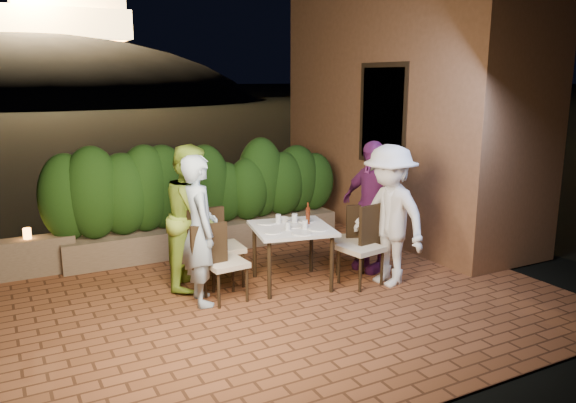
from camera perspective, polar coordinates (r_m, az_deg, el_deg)
ground at (r=6.58m, az=-2.75°, el=-10.52°), size 400.00×400.00×0.00m
terrace_floor at (r=7.03m, az=-4.51°, el=-9.51°), size 7.00×6.00×0.15m
building_wall at (r=9.70m, az=11.73°, el=11.94°), size 1.60×5.00×5.00m
window_pane at (r=8.84m, az=9.72°, el=8.74°), size 0.08×1.00×1.40m
window_frame at (r=8.83m, az=9.67°, el=8.74°), size 0.06×1.15×1.55m
planter at (r=8.59m, az=-8.13°, el=-3.52°), size 4.20×0.55×0.40m
hedge at (r=8.42m, az=-8.29°, el=1.40°), size 4.00×0.70×1.10m
hill at (r=65.97m, az=-24.00°, el=5.74°), size 52.00×40.00×22.00m
dining_table at (r=7.04m, az=0.38°, el=-5.53°), size 1.11×1.11×0.75m
plate_nw at (r=6.68m, az=-1.56°, el=-3.13°), size 0.20×0.20×0.01m
plate_sw at (r=7.10m, az=-2.18°, el=-2.16°), size 0.24×0.24×0.01m
plate_ne at (r=6.82m, az=3.05°, el=-2.79°), size 0.24×0.24×0.01m
plate_se at (r=7.20m, az=1.77°, el=-1.95°), size 0.23×0.23×0.01m
plate_centre at (r=6.94m, az=0.57°, el=-2.50°), size 0.23×0.23×0.01m
plate_front at (r=6.62m, az=1.42°, el=-3.25°), size 0.23×0.23×0.01m
glass_nw at (r=6.76m, az=-0.02°, el=-2.52°), size 0.06×0.06×0.10m
glass_sw at (r=7.08m, az=-0.99°, el=-1.77°), size 0.07×0.07×0.12m
glass_ne at (r=6.83m, az=1.74°, el=-2.35°), size 0.06×0.06×0.11m
glass_se at (r=7.09m, az=0.68°, el=-1.72°), size 0.07×0.07×0.12m
beer_bottle at (r=7.04m, az=2.03°, el=-1.20°), size 0.05×0.05×0.28m
bowl at (r=7.20m, az=-0.52°, el=-1.84°), size 0.17×0.17×0.04m
chair_left_front at (r=6.56m, az=-6.36°, el=-6.06°), size 0.47×0.47×0.95m
chair_left_back at (r=7.03m, az=-6.65°, el=-4.51°), size 0.49×0.49×1.01m
chair_right_front at (r=7.06m, az=7.42°, el=-4.52°), size 0.53×0.53×1.00m
chair_right_back at (r=7.55m, az=6.07°, el=-3.73°), size 0.53×0.53×0.90m
diner_blue at (r=6.43m, az=-8.95°, el=-2.90°), size 0.48×0.67×1.73m
diner_green at (r=6.97m, az=-9.65°, el=-1.51°), size 1.04×1.09×1.77m
diner_white at (r=7.04m, az=10.22°, el=-1.45°), size 0.79×1.21×1.76m
diner_purple at (r=7.54m, az=8.50°, el=-0.47°), size 0.61×1.09×1.75m
parapet_lamp at (r=8.04m, az=-24.98°, el=-2.97°), size 0.10×0.10×0.14m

